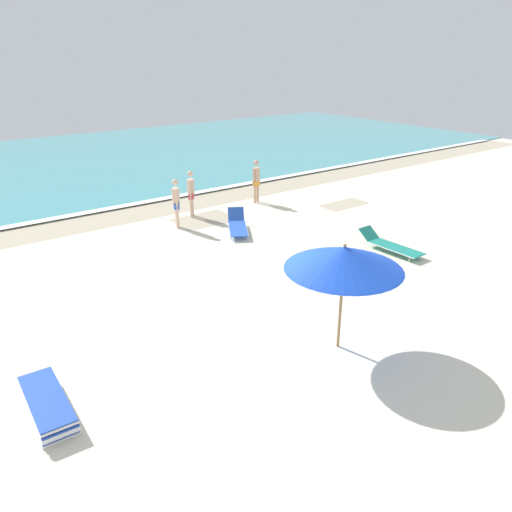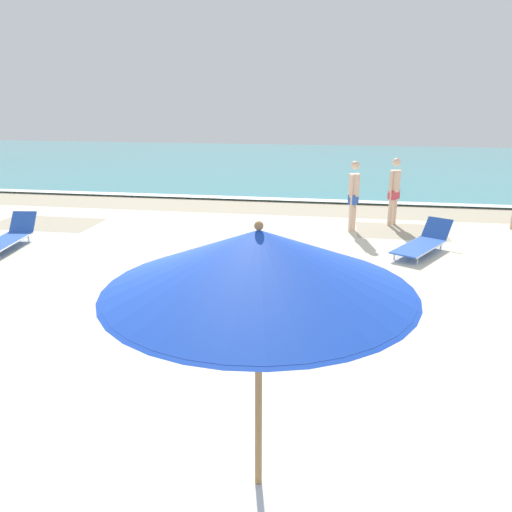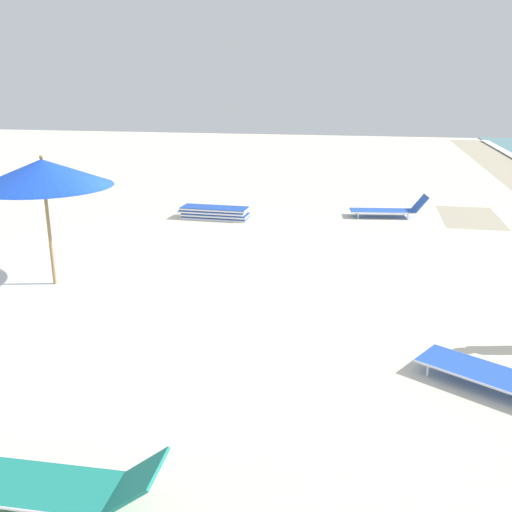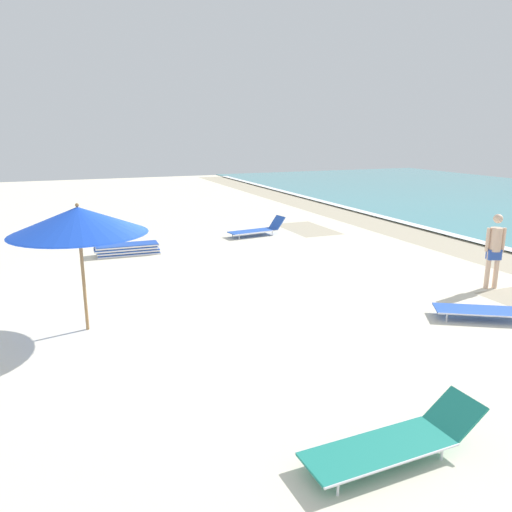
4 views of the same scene
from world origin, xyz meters
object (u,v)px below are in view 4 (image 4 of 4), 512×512
(beach_umbrella, at_px, (78,221))
(sun_lounger_under_umbrella, at_px, (490,309))
(sun_lounger_beside_umbrella, at_px, (395,441))
(lounger_stack, at_px, (127,249))
(beachgoer_strolling_adult, at_px, (495,247))
(sun_lounger_near_water_left, at_px, (258,229))

(beach_umbrella, distance_m, sun_lounger_under_umbrella, 7.98)
(sun_lounger_under_umbrella, distance_m, sun_lounger_beside_umbrella, 5.25)
(sun_lounger_beside_umbrella, bearing_deg, sun_lounger_under_umbrella, 120.82)
(lounger_stack, height_order, beachgoer_strolling_adult, beachgoer_strolling_adult)
(lounger_stack, distance_m, sun_lounger_beside_umbrella, 10.99)
(beach_umbrella, relative_size, lounger_stack, 1.25)
(lounger_stack, relative_size, sun_lounger_near_water_left, 0.91)
(sun_lounger_near_water_left, distance_m, beachgoer_strolling_adult, 8.22)
(lounger_stack, xyz_separation_m, sun_lounger_near_water_left, (-1.13, 4.69, 0.06))
(sun_lounger_under_umbrella, bearing_deg, sun_lounger_near_water_left, -142.35)
(beach_umbrella, distance_m, sun_lounger_near_water_left, 9.38)
(lounger_stack, xyz_separation_m, sun_lounger_beside_umbrella, (10.90, 1.41, 0.04))
(sun_lounger_near_water_left, height_order, beachgoer_strolling_adult, beachgoer_strolling_adult)
(sun_lounger_near_water_left, bearing_deg, beach_umbrella, -50.56)
(lounger_stack, height_order, sun_lounger_beside_umbrella, sun_lounger_beside_umbrella)
(lounger_stack, height_order, sun_lounger_under_umbrella, sun_lounger_under_umbrella)
(lounger_stack, bearing_deg, sun_lounger_under_umbrella, 37.83)
(beach_umbrella, relative_size, sun_lounger_under_umbrella, 1.19)
(sun_lounger_under_umbrella, relative_size, sun_lounger_beside_umbrella, 0.91)
(beach_umbrella, height_order, sun_lounger_near_water_left, beach_umbrella)
(beach_umbrella, distance_m, sun_lounger_beside_umbrella, 6.32)
(lounger_stack, relative_size, sun_lounger_beside_umbrella, 0.87)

